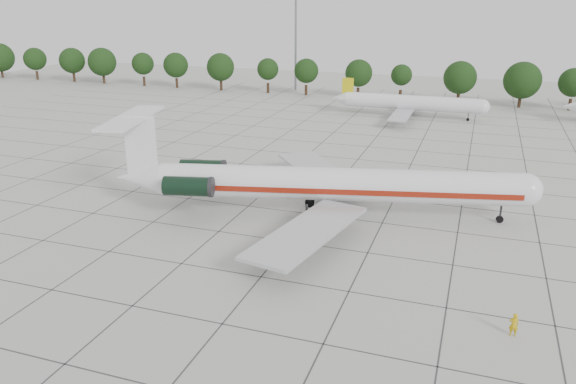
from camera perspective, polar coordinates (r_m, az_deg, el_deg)
name	(u,v)px	position (r m, az deg, el deg)	size (l,w,h in m)	color
ground	(290,242)	(57.27, 0.21, -5.07)	(260.00, 260.00, 0.00)	#B6B5AE
apron_joints	(329,195)	(70.60, 4.16, -0.28)	(170.00, 170.00, 0.02)	#383838
main_airliner	(315,183)	(62.48, 2.74, 0.90)	(46.86, 36.26, 11.12)	silver
ground_crew	(514,325)	(45.27, 21.95, -12.39)	(0.68, 0.45, 1.87)	#C4A00B
bg_airliner_c	(411,103)	(118.34, 12.37, 8.82)	(28.24, 27.20, 7.40)	silver
tree_line	(359,73)	(138.46, 7.21, 11.88)	(249.86, 8.44, 10.22)	#332114
floodlight_mast	(296,34)	(149.19, 0.79, 15.76)	(1.60, 1.60, 25.45)	slate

